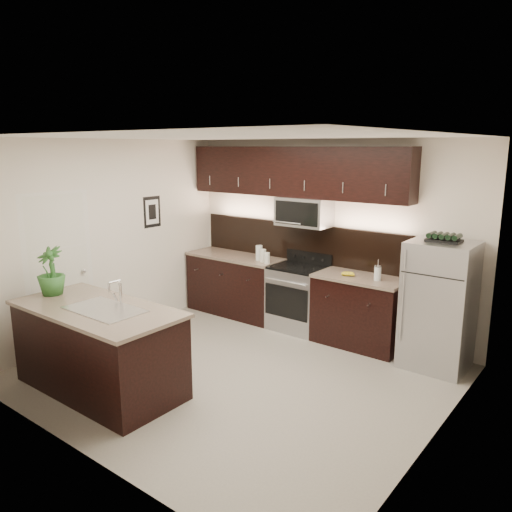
% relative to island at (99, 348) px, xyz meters
% --- Properties ---
extents(ground, '(4.50, 4.50, 0.00)m').
position_rel_island_xyz_m(ground, '(0.94, 1.18, -0.47)').
color(ground, gray).
rests_on(ground, ground).
extents(room_walls, '(4.52, 4.02, 2.71)m').
position_rel_island_xyz_m(room_walls, '(0.83, 1.15, 1.22)').
color(room_walls, silver).
rests_on(room_walls, ground).
extents(counter_run, '(3.51, 0.65, 0.94)m').
position_rel_island_xyz_m(counter_run, '(0.49, 2.87, -0.00)').
color(counter_run, black).
rests_on(counter_run, ground).
extents(upper_fixtures, '(3.49, 0.40, 1.66)m').
position_rel_island_xyz_m(upper_fixtures, '(0.51, 3.02, 1.67)').
color(upper_fixtures, black).
rests_on(upper_fixtures, counter_run).
extents(island, '(1.96, 0.96, 0.94)m').
position_rel_island_xyz_m(island, '(0.00, 0.00, 0.00)').
color(island, black).
rests_on(island, ground).
extents(sink_faucet, '(0.84, 0.50, 0.28)m').
position_rel_island_xyz_m(sink_faucet, '(0.15, 0.01, 0.48)').
color(sink_faucet, silver).
rests_on(sink_faucet, island).
extents(refrigerator, '(0.74, 0.67, 1.53)m').
position_rel_island_xyz_m(refrigerator, '(2.69, 2.81, 0.29)').
color(refrigerator, '#B2B2B7').
rests_on(refrigerator, ground).
extents(wine_rack, '(0.38, 0.23, 0.09)m').
position_rel_island_xyz_m(wine_rack, '(2.69, 2.81, 1.10)').
color(wine_rack, black).
rests_on(wine_rack, refrigerator).
extents(plant, '(0.36, 0.36, 0.55)m').
position_rel_island_xyz_m(plant, '(-0.79, -0.03, 0.74)').
color(plant, '#2D6628').
rests_on(plant, island).
extents(canisters, '(0.31, 0.19, 0.22)m').
position_rel_island_xyz_m(canisters, '(0.10, 2.78, 0.57)').
color(canisters, silver).
rests_on(canisters, counter_run).
extents(french_press, '(0.09, 0.09, 0.26)m').
position_rel_island_xyz_m(french_press, '(1.90, 2.82, 0.57)').
color(french_press, silver).
rests_on(french_press, counter_run).
extents(bananas, '(0.21, 0.19, 0.06)m').
position_rel_island_xyz_m(bananas, '(1.46, 2.79, 0.50)').
color(bananas, gold).
rests_on(bananas, counter_run).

